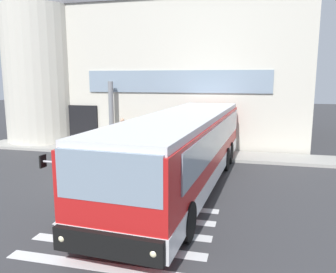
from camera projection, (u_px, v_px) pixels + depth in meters
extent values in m
cube|color=#353538|center=(119.00, 179.00, 13.37)|extent=(80.00, 90.00, 0.02)
cube|color=silver|center=(100.00, 266.00, 7.16)|extent=(4.40, 0.36, 0.01)
cube|color=silver|center=(116.00, 246.00, 8.02)|extent=(4.40, 0.36, 0.01)
cube|color=silver|center=(129.00, 230.00, 8.88)|extent=(4.40, 0.36, 0.01)
cube|color=silver|center=(140.00, 216.00, 9.74)|extent=(4.40, 0.36, 0.01)
cube|color=silver|center=(149.00, 205.00, 10.61)|extent=(4.40, 0.36, 0.01)
cube|color=beige|center=(180.00, 77.00, 24.16)|extent=(16.19, 12.00, 8.15)
cube|color=#56565B|center=(181.00, 16.00, 23.43)|extent=(16.39, 12.20, 0.30)
cylinder|color=beige|center=(42.00, 77.00, 20.67)|extent=(4.40, 4.40, 8.15)
cube|color=black|center=(84.00, 126.00, 19.94)|extent=(1.80, 0.16, 2.40)
cube|color=gray|center=(176.00, 82.00, 18.19)|extent=(10.19, 0.10, 1.20)
cube|color=#9E9B93|center=(152.00, 152.00, 17.95)|extent=(20.19, 2.00, 0.15)
cylinder|color=slate|center=(111.00, 114.00, 18.80)|extent=(0.28, 0.28, 3.66)
cube|color=red|center=(183.00, 149.00, 12.27)|extent=(3.32, 11.91, 2.15)
cube|color=silver|center=(183.00, 170.00, 12.40)|extent=(3.37, 11.95, 0.55)
cube|color=silver|center=(184.00, 117.00, 12.06)|extent=(3.21, 11.70, 0.20)
cube|color=gray|center=(108.00, 177.00, 6.68)|extent=(2.35, 0.28, 1.05)
cube|color=gray|center=(220.00, 136.00, 12.08)|extent=(0.74, 10.55, 0.95)
cube|color=gray|center=(153.00, 132.00, 12.85)|extent=(0.74, 10.55, 0.95)
cube|color=black|center=(108.00, 160.00, 6.62)|extent=(2.15, 0.24, 0.28)
cube|color=black|center=(107.00, 245.00, 6.80)|extent=(2.46, 0.36, 0.52)
sphere|color=beige|center=(154.00, 253.00, 6.45)|extent=(0.18, 0.18, 0.18)
sphere|color=beige|center=(63.00, 238.00, 7.06)|extent=(0.18, 0.18, 0.18)
cylinder|color=#B7B7BF|center=(51.00, 162.00, 7.29)|extent=(0.40, 0.08, 0.05)
cube|color=black|center=(43.00, 161.00, 7.35)|extent=(0.05, 0.20, 0.28)
cylinder|color=black|center=(186.00, 221.00, 8.24)|extent=(0.37, 1.02, 1.00)
cylinder|color=black|center=(101.00, 210.00, 8.94)|extent=(0.37, 1.02, 1.00)
cylinder|color=black|center=(225.00, 159.00, 14.60)|extent=(0.37, 1.02, 1.00)
cylinder|color=black|center=(174.00, 155.00, 15.29)|extent=(0.37, 1.02, 1.00)
cylinder|color=black|center=(229.00, 153.00, 15.82)|extent=(0.37, 1.02, 1.00)
cylinder|color=black|center=(181.00, 150.00, 16.52)|extent=(0.37, 1.02, 1.00)
cylinder|color=#1E2338|center=(125.00, 141.00, 18.49)|extent=(0.15, 0.15, 0.85)
cylinder|color=#1E2338|center=(121.00, 141.00, 18.48)|extent=(0.15, 0.15, 0.85)
cube|color=#996633|center=(122.00, 128.00, 18.36)|extent=(0.42, 0.31, 0.58)
sphere|color=tan|center=(122.00, 120.00, 18.29)|extent=(0.23, 0.23, 0.23)
cylinder|color=#996633|center=(127.00, 129.00, 18.38)|extent=(0.09, 0.09, 0.55)
cylinder|color=#996633|center=(118.00, 129.00, 18.36)|extent=(0.09, 0.09, 0.55)
cylinder|color=#1E2338|center=(139.00, 143.00, 17.88)|extent=(0.15, 0.15, 0.85)
cylinder|color=#1E2338|center=(138.00, 142.00, 18.06)|extent=(0.15, 0.15, 0.85)
cube|color=#2659A5|center=(138.00, 129.00, 17.85)|extent=(0.42, 0.43, 0.58)
sphere|color=tan|center=(138.00, 122.00, 17.78)|extent=(0.23, 0.23, 0.23)
cylinder|color=#2659A5|center=(140.00, 131.00, 17.64)|extent=(0.09, 0.09, 0.55)
cylinder|color=#2659A5|center=(136.00, 130.00, 18.08)|extent=(0.09, 0.09, 0.55)
cylinder|color=yellow|center=(123.00, 149.00, 17.02)|extent=(0.18, 0.18, 0.90)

